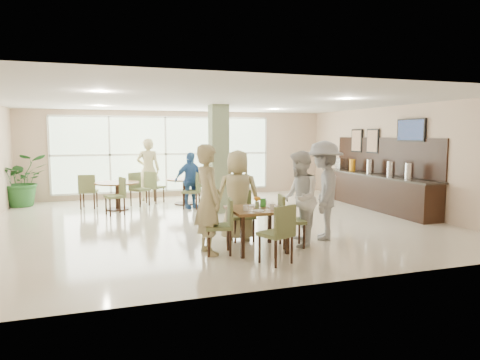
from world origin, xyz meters
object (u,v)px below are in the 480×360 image
object	(u,v)px
teen_left	(208,199)
adult_b	(215,172)
buffet_counter	(374,188)
adult_a	(190,180)
round_table_right	(184,185)
main_table	(257,213)
adult_standing	(148,170)
potted_plant	(22,180)
teen_right	(299,198)
teen_far	(238,195)
teen_standing	(324,190)
round_table_left	(117,188)

from	to	relation	value
teen_left	adult_b	xyz separation A→B (m)	(1.57, 5.43, -0.02)
buffet_counter	adult_a	distance (m)	5.13
round_table_right	teen_left	world-z (taller)	teen_left
main_table	adult_a	bearing A→B (deg)	93.05
adult_standing	adult_b	bearing A→B (deg)	164.78
round_table_right	potted_plant	distance (m)	4.58
adult_a	potted_plant	bearing A→B (deg)	142.24
teen_left	teen_right	size ratio (longest dim) A/B	1.07
teen_left	buffet_counter	bearing A→B (deg)	-70.07
round_table_right	teen_far	size ratio (longest dim) A/B	0.59
teen_far	adult_a	world-z (taller)	teen_far
potted_plant	adult_a	bearing A→B (deg)	-22.11
teen_left	teen_standing	distance (m)	2.41
teen_standing	main_table	bearing A→B (deg)	-48.16
teen_standing	round_table_right	bearing A→B (deg)	-132.32
adult_standing	teen_standing	bearing A→B (deg)	124.13
round_table_left	teen_left	distance (m)	5.16
buffet_counter	adult_a	size ratio (longest dim) A/B	3.02
potted_plant	adult_a	xyz separation A→B (m)	(4.47, -1.82, 0.03)
teen_standing	adult_b	distance (m)	5.18
round_table_left	adult_standing	xyz separation A→B (m)	(0.98, 1.34, 0.37)
main_table	teen_right	distance (m)	0.87
round_table_left	adult_standing	size ratio (longest dim) A/B	0.61
potted_plant	adult_a	distance (m)	4.83
potted_plant	adult_b	distance (m)	5.51
round_table_right	adult_standing	distance (m)	1.41
teen_far	adult_standing	bearing A→B (deg)	-58.97
main_table	buffet_counter	xyz separation A→B (m)	(4.64, 3.12, -0.10)
main_table	potted_plant	size ratio (longest dim) A/B	0.64
round_table_right	teen_far	distance (m)	4.61
adult_a	adult_standing	distance (m)	1.98
teen_right	adult_b	distance (m)	5.43
teen_left	adult_a	world-z (taller)	teen_left
adult_a	buffet_counter	bearing A→B (deg)	-32.99
main_table	adult_b	distance (m)	5.53
potted_plant	round_table_right	bearing A→B (deg)	-13.58
adult_a	teen_far	bearing A→B (deg)	-103.43
potted_plant	teen_left	xyz separation A→B (m)	(3.85, -6.41, 0.19)
round_table_right	adult_a	world-z (taller)	adult_a
teen_standing	adult_b	bearing A→B (deg)	-142.85
teen_left	teen_right	world-z (taller)	teen_left
potted_plant	adult_standing	xyz separation A→B (m)	(3.52, -0.09, 0.22)
buffet_counter	main_table	bearing A→B (deg)	-146.14
buffet_counter	round_table_left	bearing A→B (deg)	164.36
round_table_right	teen_standing	xyz separation A→B (m)	(1.79, -5.01, 0.40)
main_table	teen_standing	distance (m)	1.59
adult_a	adult_b	xyz separation A→B (m)	(0.95, 0.84, 0.14)
teen_left	teen_far	distance (m)	1.07
main_table	teen_right	bearing A→B (deg)	3.92
main_table	potted_plant	xyz separation A→B (m)	(-4.72, 6.46, 0.09)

